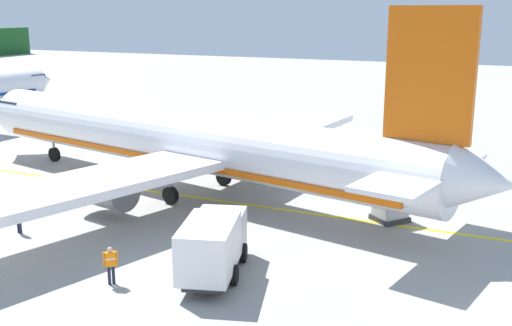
{
  "coord_description": "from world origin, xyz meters",
  "views": [
    {
      "loc": [
        -22.89,
        0.33,
        11.71
      ],
      "look_at": [
        8.88,
        14.55,
        3.03
      ],
      "focal_mm": 43.34,
      "sensor_mm": 36.0,
      "label": 1
    }
  ],
  "objects_px": {
    "cargo_container_near": "(391,205)",
    "crew_loader_left": "(18,216)",
    "service_truck_baggage": "(213,243)",
    "airliner_foreground": "(187,141)",
    "crew_marshaller": "(111,262)"
  },
  "relations": [
    {
      "from": "cargo_container_near",
      "to": "crew_loader_left",
      "type": "relative_size",
      "value": 1.44
    },
    {
      "from": "service_truck_baggage",
      "to": "cargo_container_near",
      "type": "height_order",
      "value": "service_truck_baggage"
    },
    {
      "from": "airliner_foreground",
      "to": "cargo_container_near",
      "type": "height_order",
      "value": "airliner_foreground"
    },
    {
      "from": "airliner_foreground",
      "to": "crew_loader_left",
      "type": "height_order",
      "value": "airliner_foreground"
    },
    {
      "from": "crew_marshaller",
      "to": "cargo_container_near",
      "type": "bearing_deg",
      "value": -35.02
    },
    {
      "from": "cargo_container_near",
      "to": "crew_loader_left",
      "type": "bearing_deg",
      "value": 119.61
    },
    {
      "from": "airliner_foreground",
      "to": "crew_loader_left",
      "type": "distance_m",
      "value": 11.59
    },
    {
      "from": "airliner_foreground",
      "to": "crew_marshaller",
      "type": "distance_m",
      "value": 14.49
    },
    {
      "from": "service_truck_baggage",
      "to": "cargo_container_near",
      "type": "distance_m",
      "value": 12.11
    },
    {
      "from": "crew_marshaller",
      "to": "crew_loader_left",
      "type": "bearing_deg",
      "value": 69.21
    },
    {
      "from": "crew_marshaller",
      "to": "airliner_foreground",
      "type": "bearing_deg",
      "value": 16.78
    },
    {
      "from": "service_truck_baggage",
      "to": "crew_loader_left",
      "type": "distance_m",
      "value": 12.11
    },
    {
      "from": "cargo_container_near",
      "to": "crew_loader_left",
      "type": "height_order",
      "value": "cargo_container_near"
    },
    {
      "from": "airliner_foreground",
      "to": "crew_marshaller",
      "type": "relative_size",
      "value": 23.84
    },
    {
      "from": "service_truck_baggage",
      "to": "crew_marshaller",
      "type": "bearing_deg",
      "value": 126.16
    }
  ]
}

